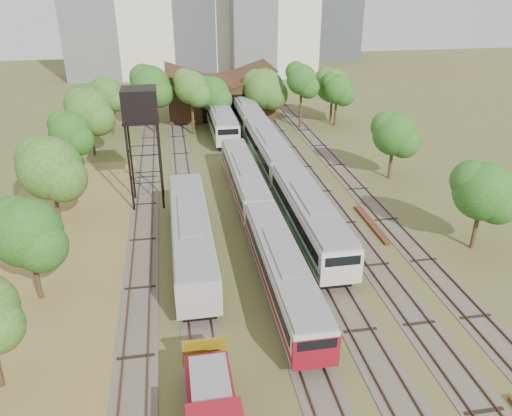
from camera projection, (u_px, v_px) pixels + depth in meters
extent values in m
plane|color=#475123|center=(347.00, 371.00, 28.62)|extent=(240.00, 240.00, 0.00)
cube|color=brown|center=(46.00, 318.00, 32.91)|extent=(14.00, 60.00, 0.04)
cube|color=#4C473D|center=(145.00, 204.00, 48.96)|extent=(2.60, 80.00, 0.06)
cube|color=#472D1E|center=(138.00, 204.00, 48.81)|extent=(0.08, 80.00, 0.14)
cube|color=#472D1E|center=(152.00, 203.00, 49.04)|extent=(0.08, 80.00, 0.14)
cube|color=#4C473D|center=(186.00, 201.00, 49.59)|extent=(2.60, 80.00, 0.06)
cube|color=#472D1E|center=(179.00, 201.00, 49.44)|extent=(0.08, 80.00, 0.14)
cube|color=#472D1E|center=(193.00, 200.00, 49.66)|extent=(0.08, 80.00, 0.14)
cube|color=#4C473D|center=(246.00, 197.00, 50.53)|extent=(2.60, 80.00, 0.06)
cube|color=#472D1E|center=(239.00, 197.00, 50.38)|extent=(0.08, 80.00, 0.14)
cube|color=#472D1E|center=(252.00, 196.00, 50.60)|extent=(0.08, 80.00, 0.14)
cube|color=#4C473D|center=(284.00, 194.00, 51.16)|extent=(2.60, 80.00, 0.06)
cube|color=#472D1E|center=(277.00, 194.00, 51.00)|extent=(0.08, 80.00, 0.14)
cube|color=#472D1E|center=(291.00, 193.00, 51.23)|extent=(0.08, 80.00, 0.14)
cube|color=#4C473D|center=(322.00, 192.00, 51.78)|extent=(2.60, 80.00, 0.06)
cube|color=#472D1E|center=(315.00, 191.00, 51.63)|extent=(0.08, 80.00, 0.14)
cube|color=#472D1E|center=(328.00, 190.00, 51.85)|extent=(0.08, 80.00, 0.14)
cube|color=#4C473D|center=(358.00, 189.00, 52.41)|extent=(2.60, 80.00, 0.06)
cube|color=#472D1E|center=(352.00, 189.00, 52.26)|extent=(0.08, 80.00, 0.14)
cube|color=#472D1E|center=(365.00, 188.00, 52.48)|extent=(0.08, 80.00, 0.14)
cube|color=black|center=(282.00, 288.00, 35.50)|extent=(2.01, 15.64, 0.73)
cube|color=beige|center=(282.00, 270.00, 34.86)|extent=(2.65, 17.00, 2.28)
cube|color=black|center=(282.00, 266.00, 34.74)|extent=(2.71, 15.64, 0.78)
cube|color=slate|center=(283.00, 253.00, 34.30)|extent=(2.44, 16.66, 0.33)
cube|color=maroon|center=(282.00, 277.00, 35.13)|extent=(2.71, 16.66, 0.41)
cube|color=maroon|center=(316.00, 353.00, 27.39)|extent=(2.69, 0.25, 2.06)
cube|color=black|center=(244.00, 191.00, 51.07)|extent=(2.01, 15.64, 0.73)
cube|color=beige|center=(244.00, 177.00, 50.42)|extent=(2.65, 17.00, 2.28)
cube|color=black|center=(244.00, 175.00, 50.30)|extent=(2.71, 15.64, 0.78)
cube|color=slate|center=(244.00, 165.00, 49.86)|extent=(2.44, 16.66, 0.33)
cube|color=maroon|center=(244.00, 183.00, 50.70)|extent=(2.71, 16.66, 0.41)
cube|color=black|center=(308.00, 233.00, 42.77)|extent=(2.29, 15.64, 0.83)
cube|color=beige|center=(309.00, 215.00, 42.03)|extent=(3.01, 17.00, 2.60)
cube|color=black|center=(309.00, 212.00, 41.90)|extent=(3.07, 15.64, 0.88)
cube|color=slate|center=(310.00, 199.00, 41.40)|extent=(2.77, 16.66, 0.37)
cube|color=#1B6C39|center=(309.00, 223.00, 42.35)|extent=(3.07, 16.66, 0.47)
cube|color=beige|center=(342.00, 270.00, 34.58)|extent=(3.05, 0.25, 2.34)
cube|color=black|center=(268.00, 163.00, 58.33)|extent=(2.29, 15.64, 0.83)
cube|color=beige|center=(268.00, 149.00, 57.60)|extent=(3.01, 17.00, 2.60)
cube|color=black|center=(269.00, 147.00, 57.46)|extent=(3.07, 15.64, 0.88)
cube|color=slate|center=(269.00, 137.00, 56.96)|extent=(2.77, 16.66, 0.37)
cube|color=#1B6C39|center=(268.00, 155.00, 57.91)|extent=(3.07, 16.66, 0.47)
cube|color=black|center=(245.00, 123.00, 73.90)|extent=(2.29, 15.64, 0.83)
cube|color=beige|center=(245.00, 111.00, 73.16)|extent=(3.01, 17.00, 2.60)
cube|color=black|center=(245.00, 109.00, 73.03)|extent=(3.07, 15.64, 0.88)
cube|color=slate|center=(245.00, 101.00, 72.52)|extent=(2.77, 16.66, 0.37)
cube|color=#1B6C39|center=(245.00, 116.00, 73.47)|extent=(3.07, 16.66, 0.47)
cube|color=black|center=(221.00, 132.00, 69.74)|extent=(2.29, 14.72, 0.83)
cube|color=beige|center=(221.00, 120.00, 69.00)|extent=(3.02, 16.00, 2.60)
cube|color=black|center=(221.00, 118.00, 68.87)|extent=(3.08, 14.72, 0.89)
cube|color=slate|center=(221.00, 109.00, 68.36)|extent=(2.78, 15.68, 0.37)
cube|color=#1B6C39|center=(221.00, 125.00, 69.31)|extent=(3.08, 15.68, 0.47)
cube|color=beige|center=(228.00, 138.00, 61.99)|extent=(3.06, 0.25, 2.34)
cube|color=maroon|center=(210.00, 393.00, 25.09)|extent=(2.33, 4.40, 1.40)
cube|color=gold|center=(205.00, 351.00, 27.91)|extent=(2.51, 0.20, 1.68)
cube|color=slate|center=(210.00, 382.00, 23.72)|extent=(1.86, 3.60, 0.19)
cube|color=black|center=(192.00, 253.00, 39.83)|extent=(2.23, 16.56, 0.81)
cube|color=gray|center=(191.00, 234.00, 39.11)|extent=(2.94, 18.00, 2.54)
cube|color=black|center=(191.00, 231.00, 38.98)|extent=(3.00, 16.56, 0.86)
cube|color=slate|center=(190.00, 218.00, 38.48)|extent=(2.71, 17.64, 0.37)
cylinder|color=black|center=(130.00, 170.00, 46.07)|extent=(0.21, 0.21, 8.31)
cylinder|color=black|center=(161.00, 168.00, 46.51)|extent=(0.21, 0.21, 8.31)
cylinder|color=black|center=(131.00, 159.00, 48.56)|extent=(0.21, 0.21, 8.31)
cylinder|color=black|center=(160.00, 158.00, 49.00)|extent=(0.21, 0.21, 8.31)
cube|color=black|center=(141.00, 120.00, 45.71)|extent=(3.27, 3.27, 0.20)
cube|color=black|center=(140.00, 104.00, 45.06)|extent=(3.12, 3.12, 2.80)
cube|color=brown|center=(371.00, 224.00, 44.92)|extent=(0.46, 7.42, 0.24)
cube|color=#351A13|center=(219.00, 97.00, 78.87)|extent=(16.00, 11.00, 5.50)
cube|color=#351A13|center=(193.00, 76.00, 76.80)|extent=(8.45, 11.55, 2.96)
cube|color=#351A13|center=(244.00, 75.00, 78.05)|extent=(8.45, 11.55, 2.96)
cube|color=black|center=(223.00, 109.00, 74.26)|extent=(6.40, 0.15, 4.12)
cylinder|color=#382616|center=(36.00, 273.00, 34.15)|extent=(0.36, 0.36, 4.07)
sphere|color=#184C14|center=(27.00, 233.00, 32.80)|extent=(4.62, 4.62, 4.62)
cylinder|color=#382616|center=(56.00, 200.00, 45.09)|extent=(0.36, 0.36, 4.00)
sphere|color=#184C14|center=(50.00, 168.00, 43.76)|extent=(5.59, 5.59, 5.59)
cylinder|color=#382616|center=(75.00, 161.00, 54.35)|extent=(0.36, 0.36, 4.13)
sphere|color=#184C14|center=(70.00, 132.00, 52.98)|extent=(4.33, 4.33, 4.33)
cylinder|color=#382616|center=(92.00, 138.00, 61.30)|extent=(0.36, 0.36, 4.34)
sphere|color=#184C14|center=(88.00, 111.00, 59.86)|extent=(5.43, 5.43, 5.43)
cylinder|color=#382616|center=(96.00, 121.00, 69.96)|extent=(0.36, 0.36, 3.40)
sphere|color=#184C14|center=(93.00, 103.00, 68.83)|extent=(5.31, 5.31, 5.31)
cylinder|color=#382616|center=(112.00, 118.00, 69.75)|extent=(0.36, 0.36, 4.38)
sphere|color=#184C14|center=(109.00, 94.00, 68.29)|extent=(4.21, 4.21, 4.21)
cylinder|color=#382616|center=(153.00, 114.00, 70.03)|extent=(0.36, 0.36, 5.18)
sphere|color=#184C14|center=(151.00, 85.00, 68.31)|extent=(5.34, 5.34, 5.34)
cylinder|color=#382616|center=(193.00, 116.00, 69.19)|extent=(0.36, 0.36, 5.11)
sphere|color=#184C14|center=(191.00, 87.00, 67.49)|extent=(4.49, 4.49, 4.49)
cylinder|color=#382616|center=(213.00, 115.00, 71.77)|extent=(0.36, 0.36, 3.99)
sphere|color=#184C14|center=(212.00, 94.00, 70.45)|extent=(4.77, 4.77, 4.77)
cylinder|color=#382616|center=(264.00, 109.00, 74.98)|extent=(0.36, 0.36, 3.94)
sphere|color=#184C14|center=(264.00, 89.00, 73.67)|extent=(5.89, 5.89, 5.89)
cylinder|color=#382616|center=(300.00, 109.00, 72.06)|extent=(0.36, 0.36, 5.45)
sphere|color=#184C14|center=(302.00, 80.00, 70.25)|extent=(4.25, 4.25, 4.25)
cylinder|color=#382616|center=(331.00, 108.00, 75.21)|extent=(0.36, 0.36, 4.26)
sphere|color=#184C14|center=(333.00, 86.00, 73.80)|extent=(5.00, 5.00, 5.00)
cylinder|color=#382616|center=(476.00, 226.00, 40.48)|extent=(0.36, 0.36, 4.02)
sphere|color=#184C14|center=(483.00, 191.00, 39.15)|extent=(4.68, 4.68, 4.68)
cylinder|color=#382616|center=(391.00, 161.00, 54.45)|extent=(0.36, 0.36, 3.95)
sphere|color=#184C14|center=(394.00, 134.00, 53.14)|extent=(4.57, 4.57, 4.57)
cylinder|color=#382616|center=(335.00, 111.00, 73.21)|extent=(0.36, 0.36, 4.24)
sphere|color=#184C14|center=(337.00, 89.00, 71.80)|extent=(4.30, 4.30, 4.30)
cube|color=#414448|center=(334.00, 1.00, 125.75)|extent=(12.00, 12.00, 28.00)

